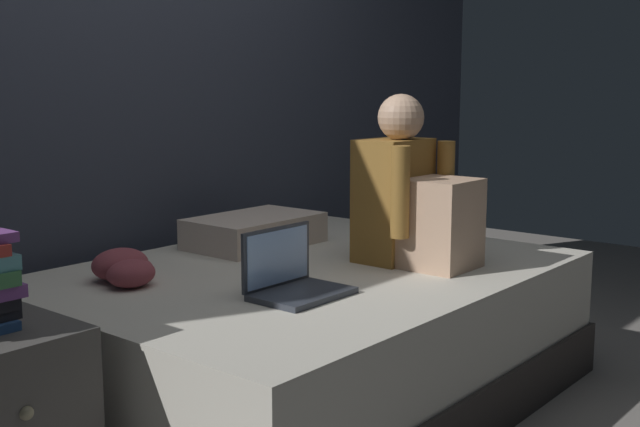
{
  "coord_description": "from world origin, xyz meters",
  "views": [
    {
      "loc": [
        -2.04,
        -1.62,
        1.21
      ],
      "look_at": [
        0.03,
        0.1,
        0.77
      ],
      "focal_mm": 44.4,
      "sensor_mm": 36.0,
      "label": 1
    }
  ],
  "objects_px": {
    "pillow": "(255,231)",
    "clothes_pile": "(126,268)",
    "bed": "(308,333)",
    "laptop": "(292,279)",
    "person_sitting": "(412,199)"
  },
  "relations": [
    {
      "from": "laptop",
      "to": "clothes_pile",
      "type": "bearing_deg",
      "value": 113.76
    },
    {
      "from": "bed",
      "to": "person_sitting",
      "type": "height_order",
      "value": "person_sitting"
    },
    {
      "from": "pillow",
      "to": "clothes_pile",
      "type": "relative_size",
      "value": 2.05
    },
    {
      "from": "bed",
      "to": "clothes_pile",
      "type": "height_order",
      "value": "clothes_pile"
    },
    {
      "from": "laptop",
      "to": "clothes_pile",
      "type": "relative_size",
      "value": 1.17
    },
    {
      "from": "laptop",
      "to": "person_sitting",
      "type": "bearing_deg",
      "value": -3.37
    },
    {
      "from": "bed",
      "to": "pillow",
      "type": "distance_m",
      "value": 0.58
    },
    {
      "from": "bed",
      "to": "pillow",
      "type": "xyz_separation_m",
      "value": [
        0.17,
        0.45,
        0.33
      ]
    },
    {
      "from": "person_sitting",
      "to": "clothes_pile",
      "type": "relative_size",
      "value": 2.4
    },
    {
      "from": "pillow",
      "to": "clothes_pile",
      "type": "bearing_deg",
      "value": -171.92
    },
    {
      "from": "person_sitting",
      "to": "laptop",
      "type": "xyz_separation_m",
      "value": [
        -0.66,
        0.04,
        -0.2
      ]
    },
    {
      "from": "bed",
      "to": "clothes_pile",
      "type": "distance_m",
      "value": 0.75
    },
    {
      "from": "person_sitting",
      "to": "clothes_pile",
      "type": "height_order",
      "value": "person_sitting"
    },
    {
      "from": "bed",
      "to": "laptop",
      "type": "distance_m",
      "value": 0.52
    },
    {
      "from": "laptop",
      "to": "clothes_pile",
      "type": "distance_m",
      "value": 0.62
    }
  ]
}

